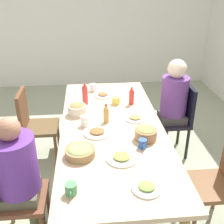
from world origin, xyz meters
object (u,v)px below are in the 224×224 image
(plate_1, at_px, (147,187))
(bottle_1, at_px, (106,114))
(bottle_0, at_px, (85,94))
(cup_2, at_px, (116,101))
(plate_4, at_px, (135,118))
(bowl_0, at_px, (77,109))
(bottle_2, at_px, (131,96))
(plate_2, at_px, (122,157))
(person_2, at_px, (18,171))
(plate_0, at_px, (103,95))
(plate_3, at_px, (97,132))
(cup_0, at_px, (71,189))
(chair_2, at_px, (10,192))
(chair_0, at_px, (33,122))
(dining_table, at_px, (112,132))
(person_3, at_px, (173,99))
(cup_1, at_px, (93,87))
(bowl_1, at_px, (80,151))
(chair_3, at_px, (178,116))
(cup_3, at_px, (85,121))
(cup_4, at_px, (143,144))
(bowl_2, at_px, (146,133))
(chair_1, at_px, (220,179))

(plate_1, relative_size, bottle_1, 1.07)
(bottle_0, bearing_deg, cup_2, 85.41)
(bottle_0, relative_size, bottle_1, 1.26)
(plate_4, xyz_separation_m, bowl_0, (-0.17, -0.58, 0.05))
(bottle_0, relative_size, bottle_2, 1.23)
(plate_2, bearing_deg, person_2, -87.20)
(plate_0, bearing_deg, plate_3, -7.28)
(plate_3, bearing_deg, cup_0, -15.16)
(bottle_1, bearing_deg, plate_2, 7.10)
(chair_2, xyz_separation_m, plate_3, (-0.45, 0.72, 0.25))
(chair_0, bearing_deg, bowl_0, 60.66)
(dining_table, bearing_deg, person_3, 126.71)
(plate_2, relative_size, bottle_2, 1.26)
(chair_2, xyz_separation_m, cup_1, (-1.50, 0.72, 0.28))
(bowl_1, bearing_deg, chair_3, 131.86)
(cup_3, bearing_deg, plate_2, 26.86)
(chair_0, relative_size, plate_3, 3.59)
(plate_1, xyz_separation_m, bowl_1, (-0.43, -0.46, 0.03))
(person_3, bearing_deg, chair_3, 90.00)
(chair_3, bearing_deg, cup_0, -39.71)
(chair_2, bearing_deg, cup_2, 138.45)
(plate_4, distance_m, cup_1, 0.90)
(cup_4, bearing_deg, dining_table, -151.19)
(chair_3, height_order, cup_2, chair_3)
(chair_0, height_order, bowl_2, chair_0)
(chair_1, height_order, chair_2, same)
(chair_2, height_order, plate_2, chair_2)
(plate_3, bearing_deg, cup_3, -144.92)
(bowl_0, relative_size, cup_3, 1.77)
(plate_0, height_order, plate_4, same)
(cup_4, bearing_deg, bottle_1, -150.32)
(dining_table, relative_size, plate_0, 11.02)
(plate_2, xyz_separation_m, bowl_1, (-0.07, -0.33, 0.03))
(chair_0, height_order, person_2, person_2)
(person_2, height_order, person_3, person_3)
(plate_1, height_order, bottle_0, bottle_0)
(chair_3, bearing_deg, chair_0, -90.00)
(chair_2, height_order, cup_3, chair_2)
(dining_table, height_order, plate_3, plate_3)
(cup_3, height_order, bottle_0, bottle_0)
(chair_3, bearing_deg, bowl_0, -76.16)
(chair_3, bearing_deg, cup_1, -108.04)
(dining_table, xyz_separation_m, plate_0, (-0.74, -0.04, 0.08))
(chair_3, relative_size, bottle_0, 3.63)
(chair_0, xyz_separation_m, bottle_0, (0.05, 0.62, 0.35))
(bowl_2, xyz_separation_m, bottle_2, (-0.75, -0.01, 0.04))
(bowl_0, height_order, cup_4, bowl_0)
(bowl_1, height_order, cup_3, cup_3)
(chair_0, xyz_separation_m, chair_2, (1.16, 0.00, 0.00))
(dining_table, relative_size, chair_0, 2.59)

